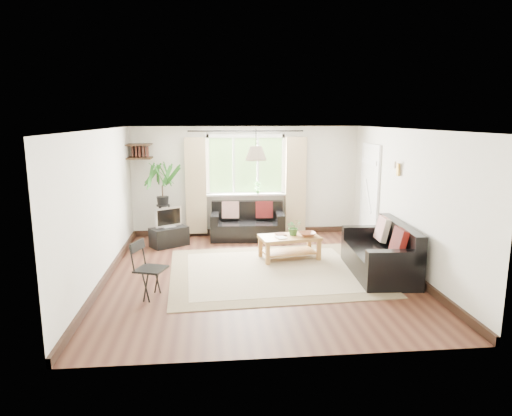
{
  "coord_description": "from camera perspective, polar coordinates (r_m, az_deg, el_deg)",
  "views": [
    {
      "loc": [
        -0.74,
        -7.27,
        2.57
      ],
      "look_at": [
        0.0,
        0.4,
        1.05
      ],
      "focal_mm": 32.0,
      "sensor_mm": 36.0,
      "label": 1
    }
  ],
  "objects": [
    {
      "name": "wall_front",
      "position": [
        4.78,
        3.65,
        -5.53
      ],
      "size": [
        5.0,
        0.02,
        2.4
      ],
      "primitive_type": "cube",
      "color": "beige",
      "rests_on": "floor"
    },
    {
      "name": "table_plant",
      "position": [
        8.47,
        4.73,
        -2.38
      ],
      "size": [
        0.34,
        0.31,
        0.31
      ],
      "primitive_type": "imported",
      "rotation": [
        0.0,
        0.0,
        0.31
      ],
      "color": "#346127",
      "rests_on": "coffee_table"
    },
    {
      "name": "door",
      "position": [
        9.66,
        13.99,
        1.47
      ],
      "size": [
        0.06,
        0.96,
        2.06
      ],
      "primitive_type": "cube",
      "color": "silver",
      "rests_on": "wall_right"
    },
    {
      "name": "wall_sconce",
      "position": [
        8.25,
        17.18,
        4.89
      ],
      "size": [
        0.12,
        0.12,
        0.28
      ],
      "primitive_type": null,
      "color": "beige",
      "rests_on": "wall_right"
    },
    {
      "name": "sofa_right",
      "position": [
        7.89,
        15.15,
        -5.14
      ],
      "size": [
        1.79,
        0.97,
        0.82
      ],
      "primitive_type": null,
      "rotation": [
        0.0,
        0.0,
        -1.62
      ],
      "color": "black",
      "rests_on": "floor"
    },
    {
      "name": "book_b",
      "position": [
        8.47,
        2.56,
        -3.35
      ],
      "size": [
        0.21,
        0.26,
        0.02
      ],
      "primitive_type": "imported",
      "rotation": [
        0.0,
        0.0,
        0.17
      ],
      "color": "brown",
      "rests_on": "coffee_table"
    },
    {
      "name": "corner_shelf",
      "position": [
        9.91,
        -14.37,
        6.88
      ],
      "size": [
        0.5,
        0.5,
        0.34
      ],
      "primitive_type": null,
      "color": "black",
      "rests_on": "wall_back"
    },
    {
      "name": "sill_plant",
      "position": [
        10.07,
        0.2,
        2.56
      ],
      "size": [
        0.14,
        0.1,
        0.27
      ],
      "primitive_type": "imported",
      "color": "#2D6023",
      "rests_on": "window"
    },
    {
      "name": "folding_chair",
      "position": [
        6.81,
        -12.99,
        -7.56
      ],
      "size": [
        0.55,
        0.55,
        0.84
      ],
      "primitive_type": null,
      "rotation": [
        0.0,
        0.0,
        1.23
      ],
      "color": "black",
      "rests_on": "floor"
    },
    {
      "name": "coffee_table",
      "position": [
        8.49,
        4.18,
        -4.95
      ],
      "size": [
        1.16,
        0.76,
        0.44
      ],
      "primitive_type": null,
      "rotation": [
        0.0,
        0.0,
        0.17
      ],
      "color": "olive",
      "rests_on": "floor"
    },
    {
      "name": "tv",
      "position": [
        9.4,
        -10.89,
        -1.12
      ],
      "size": [
        0.57,
        0.45,
        0.43
      ],
      "primitive_type": null,
      "rotation": [
        0.0,
        0.0,
        0.56
      ],
      "color": "#A5A5AA",
      "rests_on": "tv_stand"
    },
    {
      "name": "tv_stand",
      "position": [
        9.49,
        -10.8,
        -3.53
      ],
      "size": [
        0.83,
        0.73,
        0.39
      ],
      "primitive_type": "cube",
      "rotation": [
        0.0,
        0.0,
        0.56
      ],
      "color": "black",
      "rests_on": "floor"
    },
    {
      "name": "wall_back",
      "position": [
        10.14,
        -1.28,
        3.4
      ],
      "size": [
        5.0,
        0.02,
        2.4
      ],
      "primitive_type": "cube",
      "color": "beige",
      "rests_on": "floor"
    },
    {
      "name": "floor",
      "position": [
        7.75,
        0.29,
        -8.21
      ],
      "size": [
        5.5,
        5.5,
        0.0
      ],
      "primitive_type": "plane",
      "color": "black",
      "rests_on": "ground"
    },
    {
      "name": "rug",
      "position": [
        7.86,
        2.09,
        -7.86
      ],
      "size": [
        3.59,
        3.13,
        0.02
      ],
      "primitive_type": "cube",
      "rotation": [
        0.0,
        0.0,
        0.05
      ],
      "color": "beige",
      "rests_on": "floor"
    },
    {
      "name": "ceiling",
      "position": [
        7.31,
        0.31,
        9.82
      ],
      "size": [
        5.5,
        5.5,
        0.0
      ],
      "primitive_type": "plane",
      "rotation": [
        3.14,
        0.0,
        0.0
      ],
      "color": "white",
      "rests_on": "floor"
    },
    {
      "name": "wall_left",
      "position": [
        7.61,
        -18.79,
        0.18
      ],
      "size": [
        0.02,
        5.5,
        2.4
      ],
      "primitive_type": "cube",
      "color": "beige",
      "rests_on": "floor"
    },
    {
      "name": "bowl",
      "position": [
        8.43,
        6.43,
        -3.28
      ],
      "size": [
        0.34,
        0.34,
        0.08
      ],
      "primitive_type": "imported",
      "rotation": [
        0.0,
        0.0,
        0.1
      ],
      "color": "brown",
      "rests_on": "coffee_table"
    },
    {
      "name": "book_a",
      "position": [
        8.25,
        2.62,
        -3.75
      ],
      "size": [
        0.22,
        0.26,
        0.02
      ],
      "primitive_type": "imported",
      "rotation": [
        0.0,
        0.0,
        0.28
      ],
      "color": "white",
      "rests_on": "coffee_table"
    },
    {
      "name": "palm_stand",
      "position": [
        9.85,
        -11.57,
        0.77
      ],
      "size": [
        0.73,
        0.73,
        1.66
      ],
      "primitive_type": null,
      "rotation": [
        0.0,
        0.0,
        0.14
      ],
      "color": "black",
      "rests_on": "floor"
    },
    {
      "name": "window",
      "position": [
        10.06,
        -1.27,
        5.34
      ],
      "size": [
        2.5,
        0.16,
        2.16
      ],
      "primitive_type": null,
      "color": "white",
      "rests_on": "wall_back"
    },
    {
      "name": "wall_right",
      "position": [
        8.08,
        18.23,
        0.83
      ],
      "size": [
        0.02,
        5.5,
        2.4
      ],
      "primitive_type": "cube",
      "color": "beige",
      "rests_on": "floor"
    },
    {
      "name": "sofa_back",
      "position": [
        9.85,
        -1.06,
        -1.75
      ],
      "size": [
        1.61,
        0.88,
        0.74
      ],
      "primitive_type": null,
      "rotation": [
        0.0,
        0.0,
        -0.06
      ],
      "color": "black",
      "rests_on": "floor"
    },
    {
      "name": "pendant_lamp",
      "position": [
        7.73,
        0.0,
        7.3
      ],
      "size": [
        0.36,
        0.36,
        0.54
      ],
      "primitive_type": null,
      "color": "beige",
      "rests_on": "ceiling"
    }
  ]
}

